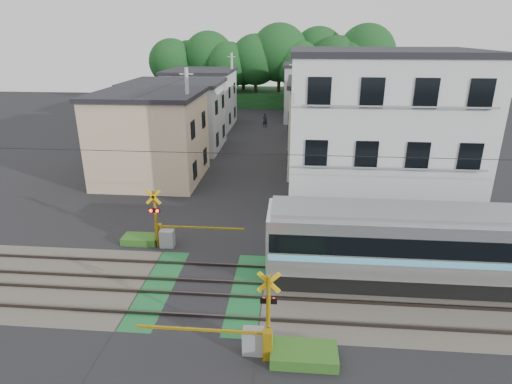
# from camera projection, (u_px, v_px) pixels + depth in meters

# --- Properties ---
(ground) EXTENTS (120.00, 120.00, 0.00)m
(ground) POSITION_uv_depth(u_px,v_px,m) (202.00, 289.00, 18.01)
(ground) COLOR black
(track_bed) EXTENTS (120.00, 120.00, 0.14)m
(track_bed) POSITION_uv_depth(u_px,v_px,m) (202.00, 288.00, 18.00)
(track_bed) COLOR #47423A
(track_bed) RESTS_ON ground
(commuter_train) EXTENTS (16.60, 2.62, 3.45)m
(commuter_train) POSITION_uv_depth(u_px,v_px,m) (468.00, 248.00, 17.60)
(commuter_train) COLOR black
(commuter_train) RESTS_ON ground
(crossing_signal_near) EXTENTS (4.74, 0.65, 3.09)m
(crossing_signal_near) POSITION_uv_depth(u_px,v_px,m) (255.00, 336.00, 14.14)
(crossing_signal_near) COLOR #EAB20C
(crossing_signal_near) RESTS_ON ground
(crossing_signal_far) EXTENTS (4.74, 0.65, 3.09)m
(crossing_signal_far) POSITION_uv_depth(u_px,v_px,m) (166.00, 233.00, 21.38)
(crossing_signal_far) COLOR #EAB20C
(crossing_signal_far) RESTS_ON ground
(apartment_block) EXTENTS (10.20, 8.36, 9.30)m
(apartment_block) POSITION_uv_depth(u_px,v_px,m) (378.00, 134.00, 24.54)
(apartment_block) COLOR silver
(apartment_block) RESTS_ON ground
(houses_row) EXTENTS (22.07, 31.35, 6.80)m
(houses_row) POSITION_uv_depth(u_px,v_px,m) (258.00, 109.00, 41.03)
(houses_row) COLOR #C6AC8C
(houses_row) RESTS_ON ground
(tree_hill) EXTENTS (40.00, 11.88, 11.45)m
(tree_hill) POSITION_uv_depth(u_px,v_px,m) (276.00, 65.00, 61.11)
(tree_hill) COLOR #164219
(tree_hill) RESTS_ON ground
(catenary) EXTENTS (60.00, 5.04, 7.00)m
(catenary) POSITION_uv_depth(u_px,v_px,m) (353.00, 213.00, 16.26)
(catenary) COLOR #2D2D33
(catenary) RESTS_ON ground
(utility_poles) EXTENTS (7.90, 42.00, 8.00)m
(utility_poles) POSITION_uv_depth(u_px,v_px,m) (241.00, 105.00, 38.13)
(utility_poles) COLOR #A5A5A0
(utility_poles) RESTS_ON ground
(pedestrian) EXTENTS (0.64, 0.48, 1.60)m
(pedestrian) POSITION_uv_depth(u_px,v_px,m) (265.00, 120.00, 48.35)
(pedestrian) COLOR black
(pedestrian) RESTS_ON ground
(weed_patches) EXTENTS (10.25, 8.80, 0.40)m
(weed_patches) POSITION_uv_depth(u_px,v_px,m) (243.00, 288.00, 17.72)
(weed_patches) COLOR #2D5E1E
(weed_patches) RESTS_ON ground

